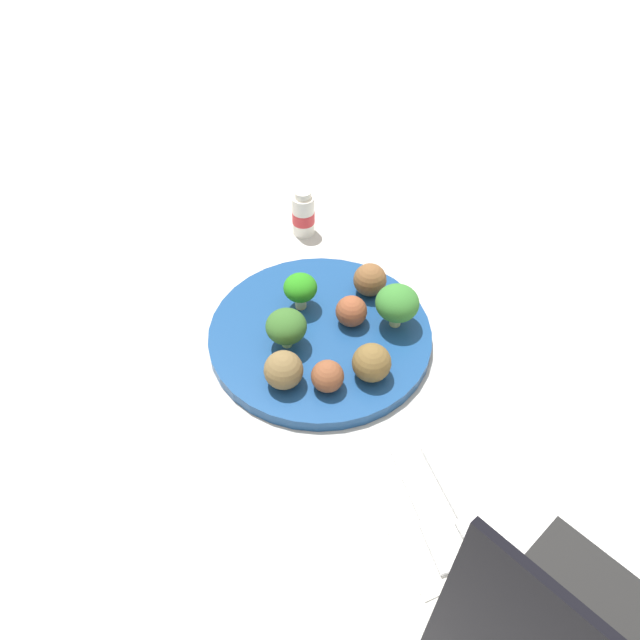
{
  "coord_description": "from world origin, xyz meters",
  "views": [
    {
      "loc": [
        0.52,
        -0.2,
        0.62
      ],
      "look_at": [
        0.0,
        0.0,
        0.04
      ],
      "focal_mm": 36.76,
      "sensor_mm": 36.0,
      "label": 1
    }
  ],
  "objects_px": {
    "meatball_front_right": "(372,363)",
    "knife": "(423,511)",
    "meatball_front_left": "(284,370)",
    "meatball_near_rim": "(370,280)",
    "napkin": "(435,501)",
    "broccoli_floret_center": "(286,327)",
    "meatball_mid_right": "(327,376)",
    "broccoli_floret_back_left": "(397,304)",
    "plate": "(320,335)",
    "meatball_back_right": "(350,309)",
    "fork": "(454,499)",
    "yogurt_bottle": "(303,214)",
    "broccoli_floret_front_right": "(300,288)"
  },
  "relations": [
    {
      "from": "meatball_back_right",
      "to": "meatball_front_left",
      "type": "bearing_deg",
      "value": -59.23
    },
    {
      "from": "broccoli_floret_front_right",
      "to": "fork",
      "type": "xyz_separation_m",
      "value": [
        0.31,
        0.05,
        -0.04
      ]
    },
    {
      "from": "meatball_mid_right",
      "to": "meatball_front_right",
      "type": "bearing_deg",
      "value": 86.92
    },
    {
      "from": "meatball_near_rim",
      "to": "napkin",
      "type": "xyz_separation_m",
      "value": [
        0.3,
        -0.06,
        -0.04
      ]
    },
    {
      "from": "plate",
      "to": "meatball_front_left",
      "type": "relative_size",
      "value": 6.11
    },
    {
      "from": "meatball_near_rim",
      "to": "yogurt_bottle",
      "type": "bearing_deg",
      "value": -170.2
    },
    {
      "from": "broccoli_floret_front_right",
      "to": "knife",
      "type": "bearing_deg",
      "value": 2.9
    },
    {
      "from": "meatball_front_left",
      "to": "fork",
      "type": "distance_m",
      "value": 0.23
    },
    {
      "from": "plate",
      "to": "fork",
      "type": "distance_m",
      "value": 0.26
    },
    {
      "from": "meatball_back_right",
      "to": "meatball_front_left",
      "type": "distance_m",
      "value": 0.13
    },
    {
      "from": "meatball_front_right",
      "to": "yogurt_bottle",
      "type": "relative_size",
      "value": 0.63
    },
    {
      "from": "plate",
      "to": "meatball_back_right",
      "type": "bearing_deg",
      "value": 96.26
    },
    {
      "from": "meatball_front_left",
      "to": "meatball_near_rim",
      "type": "height_order",
      "value": "meatball_front_left"
    },
    {
      "from": "meatball_front_right",
      "to": "knife",
      "type": "relative_size",
      "value": 0.32
    },
    {
      "from": "meatball_back_right",
      "to": "fork",
      "type": "xyz_separation_m",
      "value": [
        0.27,
        0.0,
        -0.03
      ]
    },
    {
      "from": "meatball_front_right",
      "to": "knife",
      "type": "xyz_separation_m",
      "value": [
        0.17,
        -0.02,
        -0.03
      ]
    },
    {
      "from": "plate",
      "to": "broccoli_floret_back_left",
      "type": "height_order",
      "value": "broccoli_floret_back_left"
    },
    {
      "from": "knife",
      "to": "broccoli_floret_back_left",
      "type": "bearing_deg",
      "value": 160.56
    },
    {
      "from": "broccoli_floret_front_right",
      "to": "meatball_front_left",
      "type": "distance_m",
      "value": 0.13
    },
    {
      "from": "meatball_front_right",
      "to": "knife",
      "type": "height_order",
      "value": "meatball_front_right"
    },
    {
      "from": "meatball_front_right",
      "to": "broccoli_floret_center",
      "type": "bearing_deg",
      "value": -137.47
    },
    {
      "from": "meatball_front_left",
      "to": "napkin",
      "type": "height_order",
      "value": "meatball_front_left"
    },
    {
      "from": "meatball_front_left",
      "to": "meatball_near_rim",
      "type": "relative_size",
      "value": 1.05
    },
    {
      "from": "meatball_back_right",
      "to": "meatball_mid_right",
      "type": "xyz_separation_m",
      "value": [
        0.09,
        -0.07,
        -0.0
      ]
    },
    {
      "from": "meatball_mid_right",
      "to": "meatball_near_rim",
      "type": "relative_size",
      "value": 0.87
    },
    {
      "from": "plate",
      "to": "broccoli_floret_back_left",
      "type": "bearing_deg",
      "value": 76.07
    },
    {
      "from": "napkin",
      "to": "fork",
      "type": "xyz_separation_m",
      "value": [
        0.01,
        0.02,
        0.0
      ]
    },
    {
      "from": "meatball_near_rim",
      "to": "napkin",
      "type": "height_order",
      "value": "meatball_near_rim"
    },
    {
      "from": "meatball_front_right",
      "to": "fork",
      "type": "height_order",
      "value": "meatball_front_right"
    },
    {
      "from": "meatball_mid_right",
      "to": "napkin",
      "type": "distance_m",
      "value": 0.18
    },
    {
      "from": "broccoli_floret_back_left",
      "to": "meatball_back_right",
      "type": "xyz_separation_m",
      "value": [
        -0.03,
        -0.05,
        -0.02
      ]
    },
    {
      "from": "meatball_mid_right",
      "to": "napkin",
      "type": "height_order",
      "value": "meatball_mid_right"
    },
    {
      "from": "fork",
      "to": "yogurt_bottle",
      "type": "bearing_deg",
      "value": 178.51
    },
    {
      "from": "broccoli_floret_back_left",
      "to": "meatball_near_rim",
      "type": "relative_size",
      "value": 1.34
    },
    {
      "from": "meatball_front_right",
      "to": "fork",
      "type": "xyz_separation_m",
      "value": [
        0.17,
        0.02,
        -0.03
      ]
    },
    {
      "from": "broccoli_floret_back_left",
      "to": "meatball_mid_right",
      "type": "bearing_deg",
      "value": -62.0
    },
    {
      "from": "fork",
      "to": "meatball_near_rim",
      "type": "bearing_deg",
      "value": 172.15
    },
    {
      "from": "plate",
      "to": "broccoli_floret_back_left",
      "type": "xyz_separation_m",
      "value": [
        0.02,
        0.09,
        0.04
      ]
    },
    {
      "from": "plate",
      "to": "meatball_near_rim",
      "type": "height_order",
      "value": "meatball_near_rim"
    },
    {
      "from": "fork",
      "to": "napkin",
      "type": "bearing_deg",
      "value": -111.86
    },
    {
      "from": "fork",
      "to": "meatball_mid_right",
      "type": "bearing_deg",
      "value": -158.49
    },
    {
      "from": "fork",
      "to": "yogurt_bottle",
      "type": "distance_m",
      "value": 0.47
    },
    {
      "from": "broccoli_floret_back_left",
      "to": "yogurt_bottle",
      "type": "xyz_separation_m",
      "value": [
        -0.24,
        -0.04,
        -0.02
      ]
    },
    {
      "from": "meatball_back_right",
      "to": "knife",
      "type": "relative_size",
      "value": 0.27
    },
    {
      "from": "broccoli_floret_front_right",
      "to": "knife",
      "type": "height_order",
      "value": "broccoli_floret_front_right"
    },
    {
      "from": "meatball_back_right",
      "to": "meatball_front_right",
      "type": "bearing_deg",
      "value": -7.8
    },
    {
      "from": "meatball_front_left",
      "to": "broccoli_floret_center",
      "type": "bearing_deg",
      "value": 157.39
    },
    {
      "from": "fork",
      "to": "broccoli_floret_center",
      "type": "bearing_deg",
      "value": -160.39
    },
    {
      "from": "broccoli_floret_back_left",
      "to": "meatball_near_rim",
      "type": "bearing_deg",
      "value": -174.69
    },
    {
      "from": "plate",
      "to": "meatball_near_rim",
      "type": "relative_size",
      "value": 6.41
    }
  ]
}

